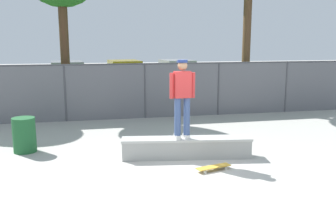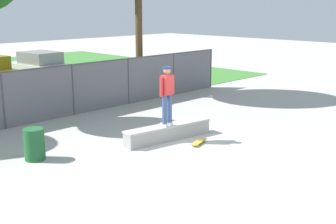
% 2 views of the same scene
% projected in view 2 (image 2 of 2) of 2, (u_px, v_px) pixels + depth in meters
% --- Properties ---
extents(ground_plane, '(80.00, 80.00, 0.00)m').
position_uv_depth(ground_plane, '(195.00, 151.00, 12.62)').
color(ground_plane, '#ADAAA3').
extents(concrete_ledge, '(3.12, 0.93, 0.49)m').
position_uv_depth(concrete_ledge, '(168.00, 132.00, 13.65)').
color(concrete_ledge, '#999993').
rests_on(concrete_ledge, ground).
extents(skateboarder, '(0.60, 0.31, 1.84)m').
position_uv_depth(skateboarder, '(167.00, 93.00, 13.20)').
color(skateboarder, beige).
rests_on(skateboarder, concrete_ledge).
extents(skateboard, '(0.82, 0.41, 0.09)m').
position_uv_depth(skateboard, '(199.00, 142.00, 13.26)').
color(skateboard, gold).
rests_on(skateboard, ground).
extents(chainlink_fence, '(16.64, 0.07, 1.97)m').
position_uv_depth(chainlink_fence, '(73.00, 88.00, 16.57)').
color(chainlink_fence, '#4C4C51').
rests_on(chainlink_fence, ground).
extents(car_white, '(2.32, 4.35, 1.66)m').
position_uv_depth(car_white, '(42.00, 67.00, 23.91)').
color(car_white, silver).
rests_on(car_white, ground).
extents(trash_bin, '(0.56, 0.56, 0.88)m').
position_uv_depth(trash_bin, '(34.00, 144.00, 11.84)').
color(trash_bin, '#1E592D').
rests_on(trash_bin, ground).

